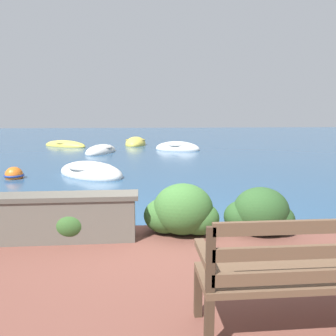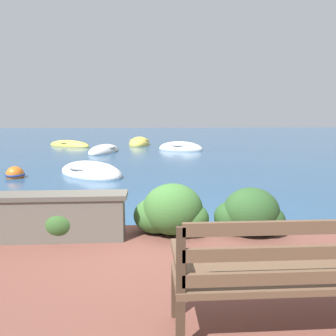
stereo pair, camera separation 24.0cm
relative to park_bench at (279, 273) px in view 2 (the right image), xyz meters
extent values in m
plane|color=navy|center=(-0.78, 2.48, -0.70)|extent=(80.00, 80.00, 0.00)
cube|color=#433123|center=(-0.72, 0.26, -0.28)|extent=(0.06, 0.06, 0.40)
cube|color=#433123|center=(-0.72, -0.16, -0.28)|extent=(0.06, 0.06, 0.40)
cube|color=brown|center=(0.00, 0.05, -0.06)|extent=(1.51, 0.48, 0.05)
cube|color=brown|center=(0.00, -0.16, 0.05)|extent=(1.43, 0.04, 0.09)
cube|color=brown|center=(0.00, -0.16, 0.22)|extent=(1.43, 0.04, 0.09)
cube|color=brown|center=(0.00, -0.16, 0.40)|extent=(1.43, 0.04, 0.09)
cube|color=#433123|center=(-0.72, -0.16, 0.19)|extent=(0.06, 0.04, 0.45)
cube|color=brown|center=(-0.72, 0.05, 0.15)|extent=(0.07, 0.43, 0.05)
cube|color=#666056|center=(-2.18, 2.00, -0.21)|extent=(1.86, 0.35, 0.55)
cube|color=#565249|center=(-2.18, 2.00, 0.09)|extent=(1.95, 0.39, 0.06)
ellipsoid|color=#38662D|center=(-2.06, 2.03, -0.25)|extent=(0.56, 0.51, 0.48)
ellipsoid|color=#38662D|center=(-2.22, 2.08, -0.32)|extent=(0.42, 0.38, 0.34)
ellipsoid|color=#38662D|center=(-1.92, 2.01, -0.33)|extent=(0.39, 0.35, 0.31)
ellipsoid|color=#38662D|center=(-0.61, 2.11, -0.14)|extent=(0.81, 0.73, 0.69)
ellipsoid|color=#38662D|center=(-0.83, 2.17, -0.24)|extent=(0.61, 0.55, 0.49)
ellipsoid|color=#38662D|center=(-0.40, 2.06, -0.26)|extent=(0.57, 0.51, 0.45)
ellipsoid|color=#284C23|center=(0.44, 2.02, -0.16)|extent=(0.75, 0.68, 0.64)
ellipsoid|color=#284C23|center=(0.24, 2.08, -0.26)|extent=(0.56, 0.51, 0.45)
ellipsoid|color=#284C23|center=(0.63, 1.99, -0.28)|extent=(0.53, 0.47, 0.41)
ellipsoid|color=silver|center=(-2.69, 7.78, -0.65)|extent=(2.66, 2.62, 0.73)
torus|color=gray|center=(-2.69, 7.78, -0.45)|extent=(1.78, 1.78, 0.07)
cube|color=#846647|center=(-2.42, 7.52, -0.48)|extent=(0.78, 0.81, 0.04)
cube|color=#846647|center=(-2.91, 7.99, -0.48)|extent=(0.78, 0.81, 0.04)
ellipsoid|color=silver|center=(-3.08, 13.75, -0.65)|extent=(1.75, 2.85, 0.68)
torus|color=gray|center=(-3.08, 13.75, -0.47)|extent=(1.33, 1.33, 0.07)
cube|color=#846647|center=(-2.97, 14.13, -0.50)|extent=(0.85, 0.35, 0.04)
cube|color=#846647|center=(-3.17, 13.43, -0.50)|extent=(0.85, 0.35, 0.04)
ellipsoid|color=silver|center=(0.72, 14.55, -0.65)|extent=(2.62, 2.07, 0.78)
torus|color=gray|center=(0.72, 14.55, -0.43)|extent=(1.61, 1.61, 0.07)
cube|color=#846647|center=(0.40, 14.70, -0.46)|extent=(0.51, 0.92, 0.04)
cube|color=#846647|center=(0.99, 14.43, -0.46)|extent=(0.51, 0.92, 0.04)
ellipsoid|color=#DBC64C|center=(-5.47, 16.94, -0.66)|extent=(2.98, 2.40, 0.61)
torus|color=olive|center=(-5.47, 16.94, -0.49)|extent=(1.34, 1.34, 0.07)
cube|color=#846647|center=(-5.84, 17.18, -0.52)|extent=(0.51, 0.70, 0.04)
cube|color=#846647|center=(-5.17, 16.74, -0.52)|extent=(0.51, 0.70, 0.04)
ellipsoid|color=#DBC64C|center=(-1.47, 17.47, -0.64)|extent=(1.44, 2.41, 0.87)
torus|color=olive|center=(-1.47, 17.47, -0.40)|extent=(1.32, 1.32, 0.07)
cube|color=#846647|center=(-1.43, 17.81, -0.43)|extent=(0.94, 0.24, 0.04)
cube|color=#846647|center=(-1.51, 17.18, -0.43)|extent=(0.94, 0.24, 0.04)
sphere|color=orange|center=(-4.81, 7.45, -0.62)|extent=(0.50, 0.50, 0.50)
torus|color=navy|center=(-4.81, 7.45, -0.62)|extent=(0.55, 0.55, 0.06)
camera|label=1|loc=(-1.16, -2.13, 1.13)|focal=35.00mm
camera|label=2|loc=(-0.92, -2.14, 1.13)|focal=35.00mm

